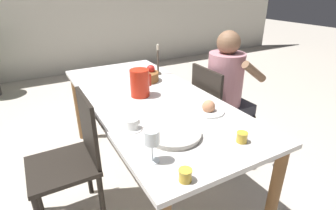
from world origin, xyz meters
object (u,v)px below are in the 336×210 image
(person_seated, at_px, (228,88))
(bread_plate, at_px, (208,109))
(jam_jar_red, at_px, (242,137))
(fruit_bowl, at_px, (146,75))
(chair_person_side, at_px, (216,112))
(candlestick_tall, at_px, (158,63))
(wine_glass_water, at_px, (152,139))
(serving_tray, at_px, (174,134))
(teacup_near_person, at_px, (132,125))
(jam_jar_amber, at_px, (185,175))
(red_pitcher, at_px, (140,83))
(chair_opposite, at_px, (72,158))

(person_seated, distance_m, bread_plate, 0.60)
(jam_jar_red, bearing_deg, fruit_bowl, 91.64)
(chair_person_side, xyz_separation_m, candlestick_tall, (-0.31, 0.51, 0.36))
(wine_glass_water, height_order, serving_tray, wine_glass_water)
(teacup_near_person, bearing_deg, chair_person_side, 20.48)
(candlestick_tall, bearing_deg, jam_jar_red, -96.74)
(chair_person_side, distance_m, jam_jar_red, 0.94)
(bread_plate, distance_m, jam_jar_amber, 0.70)
(chair_person_side, xyz_separation_m, bread_plate, (-0.39, -0.38, 0.28))
(red_pitcher, bearing_deg, chair_person_side, -8.65)
(chair_person_side, height_order, chair_opposite, same)
(person_seated, bearing_deg, teacup_near_person, -72.49)
(serving_tray, xyz_separation_m, jam_jar_red, (0.29, -0.23, 0.02))
(serving_tray, bearing_deg, fruit_bowl, 74.46)
(red_pitcher, xyz_separation_m, teacup_near_person, (-0.25, -0.45, -0.08))
(wine_glass_water, xyz_separation_m, fruit_bowl, (0.46, 1.07, -0.08))
(person_seated, relative_size, jam_jar_red, 19.68)
(person_seated, relative_size, fruit_bowl, 5.20)
(chair_opposite, bearing_deg, bread_plate, -108.84)
(chair_person_side, height_order, serving_tray, chair_person_side)
(red_pitcher, height_order, teacup_near_person, red_pitcher)
(bread_plate, distance_m, jam_jar_red, 0.39)
(chair_opposite, distance_m, red_pitcher, 0.71)
(person_seated, distance_m, jam_jar_amber, 1.30)
(wine_glass_water, bearing_deg, candlestick_tall, 61.44)
(serving_tray, distance_m, candlestick_tall, 1.13)
(bread_plate, height_order, jam_jar_amber, bread_plate)
(chair_person_side, bearing_deg, jam_jar_amber, -45.75)
(jam_jar_amber, bearing_deg, chair_person_side, 44.25)
(chair_person_side, xyz_separation_m, serving_tray, (-0.75, -0.53, 0.27))
(jam_jar_amber, relative_size, jam_jar_red, 1.00)
(jam_jar_amber, bearing_deg, jam_jar_red, 14.29)
(chair_person_side, relative_size, person_seated, 0.76)
(jam_jar_amber, bearing_deg, person_seated, 40.76)
(person_seated, xyz_separation_m, jam_jar_red, (-0.55, -0.73, 0.06))
(candlestick_tall, bearing_deg, red_pitcher, -131.96)
(serving_tray, relative_size, jam_jar_amber, 5.07)
(jam_jar_amber, bearing_deg, chair_opposite, 114.61)
(jam_jar_red, bearing_deg, candlestick_tall, 83.26)
(red_pitcher, height_order, fruit_bowl, red_pitcher)
(red_pitcher, distance_m, candlestick_tall, 0.54)
(person_seated, relative_size, candlestick_tall, 4.27)
(person_seated, bearing_deg, wine_glass_water, -57.99)
(red_pitcher, height_order, jam_jar_amber, red_pitcher)
(fruit_bowl, bearing_deg, serving_tray, -105.54)
(serving_tray, relative_size, jam_jar_red, 5.07)
(chair_person_side, distance_m, chair_opposite, 1.26)
(candlestick_tall, bearing_deg, person_seated, -53.36)
(teacup_near_person, relative_size, fruit_bowl, 0.53)
(jam_jar_red, bearing_deg, wine_glass_water, 170.57)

